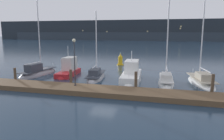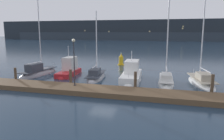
# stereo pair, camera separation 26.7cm
# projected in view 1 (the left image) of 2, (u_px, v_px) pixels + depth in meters

# --- Properties ---
(ground_plane) EXTENTS (400.00, 400.00, 0.00)m
(ground_plane) POSITION_uv_depth(u_px,v_px,m) (103.00, 88.00, 21.58)
(ground_plane) COLOR #1E3347
(dock) EXTENTS (28.06, 2.80, 0.45)m
(dock) POSITION_uv_depth(u_px,v_px,m) (97.00, 91.00, 19.70)
(dock) COLOR brown
(dock) RESTS_ON ground
(mooring_pile_0) EXTENTS (0.28, 0.28, 1.62)m
(mooring_pile_0) POSITION_uv_depth(u_px,v_px,m) (15.00, 75.00, 23.67)
(mooring_pile_0) COLOR #4C3D2D
(mooring_pile_0) RESTS_ON ground
(mooring_pile_1) EXTENTS (0.28, 0.28, 1.72)m
(mooring_pile_1) POSITION_uv_depth(u_px,v_px,m) (71.00, 78.00, 22.00)
(mooring_pile_1) COLOR #4C3D2D
(mooring_pile_1) RESTS_ON ground
(mooring_pile_2) EXTENTS (0.28, 0.28, 1.83)m
(mooring_pile_2) POSITION_uv_depth(u_px,v_px,m) (136.00, 81.00, 20.32)
(mooring_pile_2) COLOR #4C3D2D
(mooring_pile_2) RESTS_ON ground
(mooring_pile_3) EXTENTS (0.28, 0.28, 1.93)m
(mooring_pile_3) POSITION_uv_depth(u_px,v_px,m) (212.00, 85.00, 18.64)
(mooring_pile_3) COLOR #4C3D2D
(mooring_pile_3) RESTS_ON ground
(sailboat_berth_1) EXTENTS (2.43, 7.01, 10.27)m
(sailboat_berth_1) POSITION_uv_depth(u_px,v_px,m) (38.00, 74.00, 27.85)
(sailboat_berth_1) COLOR gray
(sailboat_berth_1) RESTS_ON ground
(motorboat_berth_2) EXTENTS (2.41, 5.69, 4.41)m
(motorboat_berth_2) POSITION_uv_depth(u_px,v_px,m) (69.00, 72.00, 27.84)
(motorboat_berth_2) COLOR red
(motorboat_berth_2) RESTS_ON ground
(sailboat_berth_3) EXTENTS (2.83, 6.81, 8.52)m
(sailboat_berth_3) POSITION_uv_depth(u_px,v_px,m) (96.00, 77.00, 26.16)
(sailboat_berth_3) COLOR gray
(sailboat_berth_3) RESTS_ON ground
(motorboat_berth_4) EXTENTS (2.83, 7.04, 3.92)m
(motorboat_berth_4) POSITION_uv_depth(u_px,v_px,m) (131.00, 76.00, 25.17)
(motorboat_berth_4) COLOR white
(motorboat_berth_4) RESTS_ON ground
(sailboat_berth_5) EXTENTS (1.91, 6.57, 9.96)m
(sailboat_berth_5) POSITION_uv_depth(u_px,v_px,m) (166.00, 83.00, 23.20)
(sailboat_berth_5) COLOR white
(sailboat_berth_5) RESTS_ON ground
(sailboat_berth_6) EXTENTS (3.16, 7.04, 9.54)m
(sailboat_berth_6) POSITION_uv_depth(u_px,v_px,m) (201.00, 82.00, 23.30)
(sailboat_berth_6) COLOR white
(sailboat_berth_6) RESTS_ON ground
(channel_buoy) EXTENTS (1.09, 1.09, 2.06)m
(channel_buoy) POSITION_uv_depth(u_px,v_px,m) (120.00, 60.00, 36.34)
(channel_buoy) COLOR gold
(channel_buoy) RESTS_ON ground
(dock_lamppost) EXTENTS (0.32, 0.32, 4.40)m
(dock_lamppost) POSITION_uv_depth(u_px,v_px,m) (74.00, 55.00, 20.17)
(dock_lamppost) COLOR #2D2D33
(dock_lamppost) RESTS_ON dock
(hillside_backdrop) EXTENTS (240.00, 23.00, 13.27)m
(hillside_backdrop) POSITION_uv_depth(u_px,v_px,m) (155.00, 31.00, 144.99)
(hillside_backdrop) COLOR #232B33
(hillside_backdrop) RESTS_ON ground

